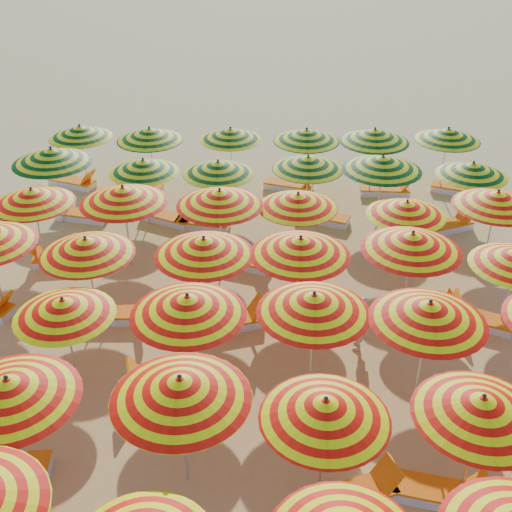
{
  "coord_description": "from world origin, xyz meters",
  "views": [
    {
      "loc": [
        0.41,
        -12.98,
        9.83
      ],
      "look_at": [
        0.0,
        0.5,
        1.6
      ],
      "focal_mm": 45.0,
      "sensor_mm": 36.0,
      "label": 1
    }
  ],
  "objects_px": {
    "umbrella_29": "(497,199)",
    "lounger_21": "(204,223)",
    "lounger_20": "(168,218)",
    "lounger_25": "(137,187)",
    "umbrella_26": "(220,198)",
    "umbrella_15": "(314,304)",
    "umbrella_19": "(86,246)",
    "umbrella_22": "(412,242)",
    "umbrella_8": "(180,389)",
    "umbrella_30": "(52,156)",
    "beachgoer_a": "(359,323)",
    "umbrella_31": "(144,166)",
    "lounger_22": "(321,217)",
    "umbrella_33": "(308,163)",
    "lounger_10": "(167,377)",
    "umbrella_38": "(230,134)",
    "lounger_16": "(62,259)",
    "lounger_7": "(435,492)",
    "umbrella_13": "(63,308)",
    "umbrella_7": "(9,389)",
    "umbrella_32": "(218,168)",
    "umbrella_35": "(473,169)",
    "umbrella_24": "(32,196)",
    "lounger_24": "(73,182)",
    "lounger_23": "(447,226)",
    "umbrella_37": "(150,134)",
    "lounger_15": "(475,318)",
    "umbrella_34": "(382,163)",
    "umbrella_20": "(204,247)",
    "umbrella_25": "(123,195)",
    "lounger_5": "(2,468)",
    "lounger_14": "(424,309)",
    "lounger_19": "(83,215)",
    "umbrella_41": "(448,134)",
    "lounger_12": "(120,315)",
    "umbrella_40": "(375,135)",
    "lounger_13": "(231,322)",
    "umbrella_27": "(298,201)",
    "umbrella_10": "(482,407)",
    "lounger_27": "(386,190)",
    "lounger_26": "(290,185)",
    "umbrella_14": "(188,305)",
    "lounger_17": "(243,261)",
    "umbrella_16": "(429,312)",
    "lounger_6": "(353,496)"
  },
  "relations": [
    {
      "from": "umbrella_13",
      "to": "lounger_16",
      "type": "height_order",
      "value": "umbrella_13"
    },
    {
      "from": "beachgoer_a",
      "to": "umbrella_31",
      "type": "bearing_deg",
      "value": -127.12
    },
    {
      "from": "umbrella_20",
      "to": "lounger_27",
      "type": "relative_size",
      "value": 1.48
    },
    {
      "from": "lounger_20",
      "to": "lounger_25",
      "type": "distance_m",
      "value": 2.64
    },
    {
      "from": "umbrella_32",
      "to": "umbrella_14",
      "type": "bearing_deg",
      "value": -90.11
    },
    {
      "from": "umbrella_22",
      "to": "umbrella_40",
      "type": "xyz_separation_m",
      "value": [
        0.03,
        7.14,
        -0.06
      ]
    },
    {
      "from": "lounger_14",
      "to": "umbrella_16",
      "type": "bearing_deg",
      "value": -98.13
    },
    {
      "from": "umbrella_40",
      "to": "lounger_24",
      "type": "height_order",
      "value": "umbrella_40"
    },
    {
      "from": "umbrella_14",
      "to": "lounger_25",
      "type": "relative_size",
      "value": 1.75
    },
    {
      "from": "umbrella_26",
      "to": "umbrella_15",
      "type": "bearing_deg",
      "value": -64.32
    },
    {
      "from": "umbrella_15",
      "to": "umbrella_13",
      "type": "bearing_deg",
      "value": 179.85
    },
    {
      "from": "lounger_12",
      "to": "lounger_23",
      "type": "bearing_deg",
      "value": 26.08
    },
    {
      "from": "umbrella_32",
      "to": "umbrella_35",
      "type": "distance_m",
      "value": 7.67
    },
    {
      "from": "umbrella_20",
      "to": "umbrella_25",
      "type": "height_order",
      "value": "umbrella_25"
    },
    {
      "from": "umbrella_14",
      "to": "umbrella_31",
      "type": "relative_size",
      "value": 1.37
    },
    {
      "from": "lounger_5",
      "to": "umbrella_33",
      "type": "bearing_deg",
      "value": -125.95
    },
    {
      "from": "umbrella_7",
      "to": "umbrella_15",
      "type": "bearing_deg",
      "value": 26.95
    },
    {
      "from": "lounger_15",
      "to": "lounger_25",
      "type": "relative_size",
      "value": 1.0
    },
    {
      "from": "umbrella_8",
      "to": "umbrella_30",
      "type": "height_order",
      "value": "umbrella_30"
    },
    {
      "from": "umbrella_19",
      "to": "lounger_26",
      "type": "bearing_deg",
      "value": 57.24
    },
    {
      "from": "umbrella_13",
      "to": "lounger_6",
      "type": "xyz_separation_m",
      "value": [
        5.84,
        -3.04,
        -1.84
      ]
    },
    {
      "from": "umbrella_19",
      "to": "umbrella_22",
      "type": "xyz_separation_m",
      "value": [
        7.7,
        0.26,
        0.11
      ]
    },
    {
      "from": "umbrella_33",
      "to": "lounger_12",
      "type": "relative_size",
      "value": 1.46
    },
    {
      "from": "lounger_21",
      "to": "lounger_5",
      "type": "bearing_deg",
      "value": -95.61
    },
    {
      "from": "umbrella_37",
      "to": "lounger_5",
      "type": "height_order",
      "value": "umbrella_37"
    },
    {
      "from": "umbrella_40",
      "to": "umbrella_41",
      "type": "relative_size",
      "value": 1.32
    },
    {
      "from": "umbrella_24",
      "to": "lounger_24",
      "type": "height_order",
      "value": "umbrella_24"
    },
    {
      "from": "umbrella_26",
      "to": "umbrella_41",
      "type": "bearing_deg",
      "value": 36.2
    },
    {
      "from": "umbrella_30",
      "to": "lounger_17",
      "type": "bearing_deg",
      "value": -22.5
    },
    {
      "from": "umbrella_40",
      "to": "lounger_7",
      "type": "height_order",
      "value": "umbrella_40"
    },
    {
      "from": "umbrella_26",
      "to": "lounger_22",
      "type": "distance_m",
      "value": 4.64
    },
    {
      "from": "umbrella_38",
      "to": "lounger_16",
      "type": "bearing_deg",
      "value": -131.1
    },
    {
      "from": "beachgoer_a",
      "to": "umbrella_24",
      "type": "bearing_deg",
      "value": -104.65
    },
    {
      "from": "umbrella_20",
      "to": "umbrella_27",
      "type": "bearing_deg",
      "value": 50.92
    },
    {
      "from": "lounger_25",
      "to": "umbrella_34",
      "type": "bearing_deg",
      "value": 175.35
    },
    {
      "from": "umbrella_8",
      "to": "umbrella_27",
      "type": "bearing_deg",
      "value": 74.02
    },
    {
      "from": "umbrella_25",
      "to": "umbrella_33",
      "type": "height_order",
      "value": "umbrella_25"
    },
    {
      "from": "lounger_5",
      "to": "umbrella_29",
      "type": "bearing_deg",
      "value": -150.58
    },
    {
      "from": "lounger_7",
      "to": "umbrella_13",
      "type": "bearing_deg",
      "value": 170.53
    },
    {
      "from": "umbrella_8",
      "to": "lounger_10",
      "type": "bearing_deg",
      "value": 106.48
    },
    {
      "from": "umbrella_37",
      "to": "lounger_15",
      "type": "height_order",
      "value": "umbrella_37"
    },
    {
      "from": "lounger_15",
      "to": "lounger_13",
      "type": "bearing_deg",
      "value": 26.91
    },
    {
      "from": "lounger_22",
      "to": "umbrella_33",
      "type": "bearing_deg",
      "value": 29.99
    },
    {
      "from": "lounger_21",
      "to": "lounger_22",
      "type": "height_order",
      "value": "same"
    },
    {
      "from": "lounger_23",
      "to": "lounger_24",
      "type": "height_order",
      "value": "same"
    },
    {
      "from": "umbrella_29",
      "to": "lounger_21",
      "type": "bearing_deg",
      "value": 165.43
    },
    {
      "from": "lounger_14",
      "to": "lounger_19",
      "type": "distance_m",
      "value": 11.14
    },
    {
      "from": "umbrella_15",
      "to": "lounger_23",
      "type": "bearing_deg",
      "value": 57.31
    },
    {
      "from": "umbrella_37",
      "to": "lounger_16",
      "type": "relative_size",
      "value": 1.39
    },
    {
      "from": "umbrella_10",
      "to": "umbrella_33",
      "type": "xyz_separation_m",
      "value": [
        -2.47,
        10.36,
        -0.08
      ]
    }
  ]
}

